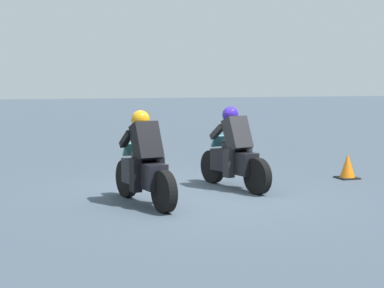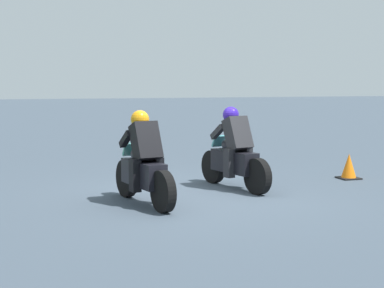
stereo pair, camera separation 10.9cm
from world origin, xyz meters
The scene contains 4 objects.
ground_plane centered at (0.00, 0.00, 0.00)m, with size 120.00×120.00×0.00m, color #3E4B58.
rider_lane_a centered at (0.44, -0.94, 0.62)m, with size 2.02×0.67×1.51m.
rider_lane_b centered at (-0.40, 0.98, 0.62)m, with size 2.03×0.63×1.51m.
traffic_cone centered at (0.72, -3.56, 0.24)m, with size 0.40×0.40×0.51m.
Camera 1 is at (-9.44, 3.25, 1.96)m, focal length 54.86 mm.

